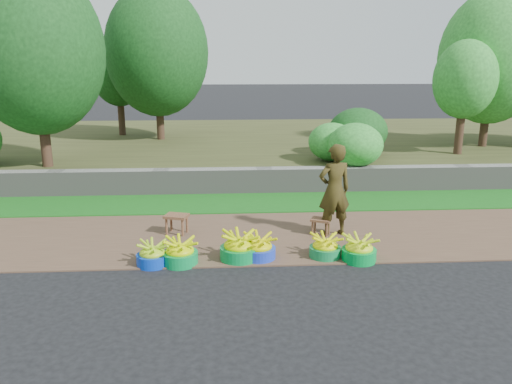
{
  "coord_description": "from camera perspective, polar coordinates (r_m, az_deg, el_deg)",
  "views": [
    {
      "loc": [
        -0.83,
        -6.48,
        2.78
      ],
      "look_at": [
        -0.35,
        1.3,
        0.75
      ],
      "focal_mm": 35.0,
      "sensor_mm": 36.0,
      "label": 1
    }
  ],
  "objects": [
    {
      "name": "grass_verge",
      "position": [
        10.15,
        1.29,
        -1.19
      ],
      "size": [
        80.0,
        1.5,
        0.04
      ],
      "primitive_type": "cube",
      "color": "#176117",
      "rests_on": "ground"
    },
    {
      "name": "basin_e",
      "position": [
        7.41,
        7.91,
        -6.32
      ],
      "size": [
        0.46,
        0.46,
        0.35
      ],
      "color": "#138041",
      "rests_on": "ground"
    },
    {
      "name": "vegetation",
      "position": [
        14.42,
        -20.18,
        13.35
      ],
      "size": [
        33.41,
        8.36,
        4.46
      ],
      "color": "#3A271A",
      "rests_on": "earth_bank"
    },
    {
      "name": "earth_bank",
      "position": [
        15.71,
        -0.46,
        5.33
      ],
      "size": [
        80.0,
        10.0,
        0.5
      ],
      "primitive_type": "cube",
      "color": "#3D411E",
      "rests_on": "ground"
    },
    {
      "name": "retaining_wall",
      "position": [
        10.91,
        0.92,
        1.32
      ],
      "size": [
        80.0,
        0.35,
        0.55
      ],
      "primitive_type": "cube",
      "color": "slate",
      "rests_on": "ground"
    },
    {
      "name": "stool_right",
      "position": [
        8.28,
        7.43,
        -3.41
      ],
      "size": [
        0.38,
        0.35,
        0.28
      ],
      "rotation": [
        0.0,
        0.0,
        -0.43
      ],
      "color": "brown",
      "rests_on": "dirt_shoulder"
    },
    {
      "name": "basin_f",
      "position": [
        7.37,
        11.7,
        -6.49
      ],
      "size": [
        0.5,
        0.5,
        0.37
      ],
      "color": "#009136",
      "rests_on": "ground"
    },
    {
      "name": "basin_d",
      "position": [
        7.28,
        0.3,
        -6.44
      ],
      "size": [
        0.5,
        0.5,
        0.37
      ],
      "color": "#1C39C5",
      "rests_on": "ground"
    },
    {
      "name": "basin_a",
      "position": [
        7.23,
        -11.73,
        -7.04
      ],
      "size": [
        0.46,
        0.46,
        0.34
      ],
      "color": "#0B39C1",
      "rests_on": "ground"
    },
    {
      "name": "basin_c",
      "position": [
        7.25,
        -1.94,
        -6.39
      ],
      "size": [
        0.56,
        0.56,
        0.41
      ],
      "color": "#06893B",
      "rests_on": "ground"
    },
    {
      "name": "ground_plane",
      "position": [
        7.1,
        3.5,
        -8.48
      ],
      "size": [
        120.0,
        120.0,
        0.0
      ],
      "primitive_type": "plane",
      "color": "black",
      "rests_on": "ground"
    },
    {
      "name": "vendor_woman",
      "position": [
        8.17,
        8.95,
        0.22
      ],
      "size": [
        0.62,
        0.48,
        1.51
      ],
      "primitive_type": "imported",
      "rotation": [
        0.0,
        0.0,
        3.36
      ],
      "color": "black",
      "rests_on": "dirt_shoulder"
    },
    {
      "name": "basin_b",
      "position": [
        7.19,
        -8.68,
        -6.89
      ],
      "size": [
        0.5,
        0.5,
        0.38
      ],
      "color": "#078C40",
      "rests_on": "ground"
    },
    {
      "name": "stool_left",
      "position": [
        8.35,
        -9.07,
        -3.02
      ],
      "size": [
        0.44,
        0.38,
        0.33
      ],
      "rotation": [
        0.0,
        0.0,
        -0.3
      ],
      "color": "brown",
      "rests_on": "dirt_shoulder"
    },
    {
      "name": "dirt_shoulder",
      "position": [
        8.26,
        2.45,
        -5.03
      ],
      "size": [
        80.0,
        2.5,
        0.02
      ],
      "primitive_type": "cube",
      "color": "brown",
      "rests_on": "ground"
    }
  ]
}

